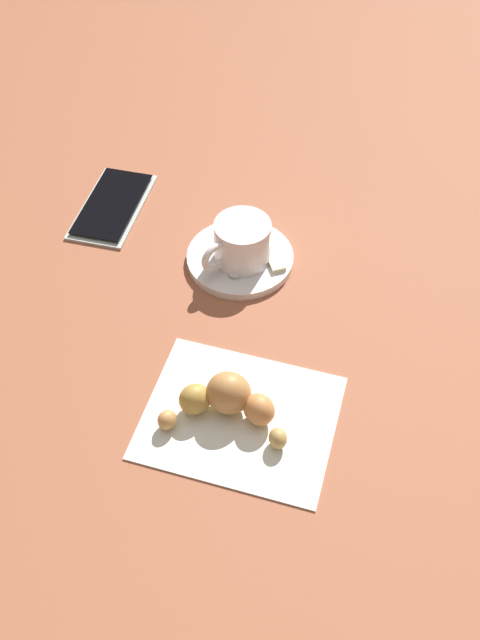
# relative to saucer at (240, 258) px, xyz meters

# --- Properties ---
(ground_plane) EXTENTS (1.80, 1.80, 0.00)m
(ground_plane) POSITION_rel_saucer_xyz_m (-0.11, -0.03, -0.01)
(ground_plane) COLOR #9D583C
(saucer) EXTENTS (0.13, 0.13, 0.01)m
(saucer) POSITION_rel_saucer_xyz_m (0.00, 0.00, 0.00)
(saucer) COLOR white
(saucer) RESTS_ON ground
(espresso_cup) EXTENTS (0.09, 0.07, 0.05)m
(espresso_cup) POSITION_rel_saucer_xyz_m (-0.00, -0.00, 0.03)
(espresso_cup) COLOR white
(espresso_cup) RESTS_ON saucer
(teaspoon) EXTENTS (0.12, 0.04, 0.01)m
(teaspoon) POSITION_rel_saucer_xyz_m (-0.00, 0.00, 0.01)
(teaspoon) COLOR silver
(teaspoon) RESTS_ON saucer
(sugar_packet) EXTENTS (0.06, 0.05, 0.01)m
(sugar_packet) POSITION_rel_saucer_xyz_m (0.01, -0.03, 0.01)
(sugar_packet) COLOR beige
(sugar_packet) RESTS_ON saucer
(napkin) EXTENTS (0.17, 0.20, 0.00)m
(napkin) POSITION_rel_saucer_xyz_m (-0.20, -0.08, -0.00)
(napkin) COLOR white
(napkin) RESTS_ON ground
(croissant) EXTENTS (0.08, 0.13, 0.05)m
(croissant) POSITION_rel_saucer_xyz_m (-0.20, -0.07, 0.02)
(croissant) COLOR tan
(croissant) RESTS_ON napkin
(cell_phone) EXTENTS (0.15, 0.09, 0.01)m
(cell_phone) POSITION_rel_saucer_xyz_m (0.03, 0.19, -0.00)
(cell_phone) COLOR #B5BEBB
(cell_phone) RESTS_ON ground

